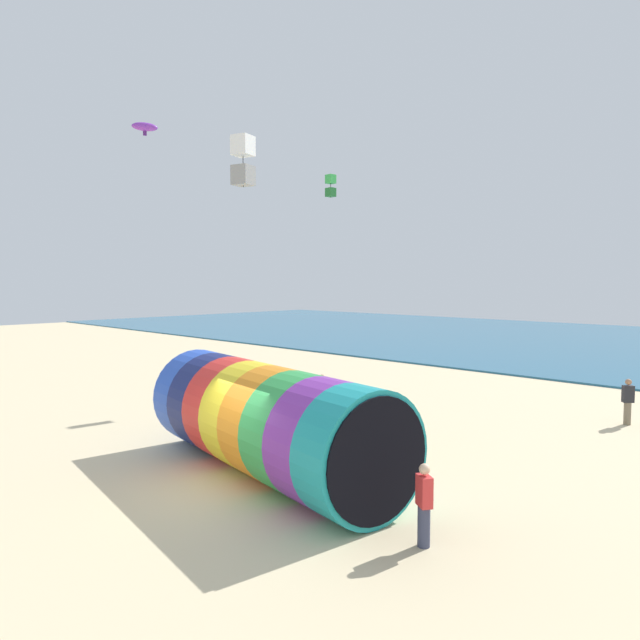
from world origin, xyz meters
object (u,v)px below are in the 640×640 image
Objects in this scene: bystander_near_water at (322,395)px; giant_inflatable_tube at (267,420)px; kite_purple_parafoil at (145,127)px; bystander_mid_beach at (628,402)px; kite_handler at (424,505)px; kite_green_box at (331,186)px; kite_white_box at (243,161)px.

giant_inflatable_tube is at bearing -59.17° from bystander_near_water.
bystander_mid_beach is at bearing 31.36° from kite_purple_parafoil.
kite_green_box is (-11.97, 10.31, 8.54)m from kite_handler.
kite_green_box is at bearing 124.86° from giant_inflatable_tube.
kite_purple_parafoil is at bearing -157.39° from bystander_near_water.
kite_white_box is at bearing 160.75° from kite_handler.
kite_green_box is 14.88m from bystander_mid_beach.
kite_green_box reaches higher than giant_inflatable_tube.
bystander_near_water is at bearing -142.33° from bystander_mid_beach.
giant_inflatable_tube is at bearing -55.14° from kite_green_box.
giant_inflatable_tube is 7.83× the size of kite_purple_parafoil.
bystander_mid_beach is at bearing 66.80° from giant_inflatable_tube.
giant_inflatable_tube is 5.04× the size of kite_white_box.
giant_inflatable_tube is 8.41× the size of kite_green_box.
bystander_mid_beach is (-0.03, 12.73, 0.01)m from kite_handler.
bystander_near_water is at bearing 144.16° from kite_handler.
kite_white_box is at bearing -70.69° from kite_green_box.
giant_inflatable_tube is 5.48× the size of bystander_mid_beach.
kite_white_box is at bearing 147.77° from giant_inflatable_tube.
kite_handler is 1.41× the size of kite_purple_parafoil.
kite_purple_parafoil is at bearing 166.22° from giant_inflatable_tube.
kite_green_box is at bearing 62.43° from kite_purple_parafoil.
bystander_mid_beach is at bearing 44.70° from kite_white_box.
bystander_near_water is at bearing 120.83° from giant_inflatable_tube.
kite_white_box is 1.09× the size of bystander_mid_beach.
kite_handler is at bearing -40.72° from kite_green_box.
bystander_mid_beach reaches higher than kite_handler.
kite_purple_parafoil reaches higher than kite_white_box.
kite_white_box reaches higher than bystander_mid_beach.
kite_purple_parafoil is 0.71× the size of bystander_near_water.
kite_handler is (5.22, -0.61, -0.62)m from giant_inflatable_tube.
bystander_mid_beach is (15.67, 9.55, -10.47)m from kite_purple_parafoil.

